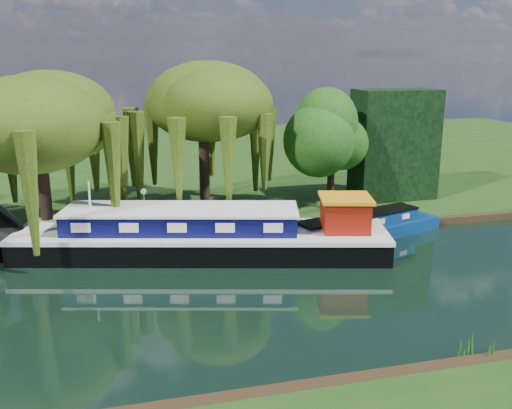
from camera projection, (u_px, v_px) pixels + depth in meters
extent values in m
plane|color=black|center=(151.00, 307.00, 25.37)|extent=(120.00, 120.00, 0.00)
cube|color=#17340E|center=(124.00, 164.00, 57.12)|extent=(120.00, 52.00, 0.45)
cube|color=black|center=(202.00, 245.00, 32.02)|extent=(20.97, 9.61, 1.37)
cube|color=silver|center=(202.00, 232.00, 31.81)|extent=(21.10, 9.72, 0.25)
cube|color=#0A0A3E|center=(181.00, 220.00, 31.64)|extent=(13.12, 6.40, 1.08)
cube|color=silver|center=(181.00, 209.00, 31.49)|extent=(13.39, 6.68, 0.14)
cube|color=maroon|center=(345.00, 215.00, 31.54)|extent=(3.06, 3.06, 1.71)
cube|color=orange|center=(346.00, 198.00, 31.30)|extent=(3.41, 3.41, 0.18)
cylinder|color=silver|center=(90.00, 205.00, 31.45)|extent=(0.11, 0.11, 2.73)
cube|color=navy|center=(359.00, 235.00, 34.44)|extent=(12.00, 5.46, 0.90)
cube|color=navy|center=(359.00, 222.00, 34.23)|extent=(8.43, 3.92, 0.75)
cube|color=black|center=(359.00, 215.00, 34.12)|extent=(8.56, 4.04, 0.10)
cube|color=silver|center=(326.00, 233.00, 31.99)|extent=(0.59, 0.23, 0.32)
cube|color=silver|center=(355.00, 227.00, 33.06)|extent=(0.59, 0.23, 0.32)
cube|color=silver|center=(381.00, 222.00, 34.13)|extent=(0.59, 0.23, 0.32)
cube|color=silver|center=(406.00, 216.00, 35.19)|extent=(0.59, 0.23, 0.32)
imported|color=silver|center=(349.00, 242.00, 34.20)|extent=(2.27, 2.07, 1.03)
cylinder|color=black|center=(45.00, 191.00, 33.37)|extent=(0.70, 0.70, 5.42)
ellipsoid|color=#2D420E|center=(38.00, 124.00, 32.37)|extent=(7.57, 7.57, 4.89)
cylinder|color=black|center=(204.00, 172.00, 38.40)|extent=(0.78, 0.78, 5.49)
ellipsoid|color=#2D420E|center=(203.00, 113.00, 37.39)|extent=(7.50, 7.50, 4.85)
cylinder|color=black|center=(331.00, 169.00, 39.42)|extent=(0.49, 0.49, 5.44)
ellipsoid|color=#154210|center=(332.00, 137.00, 38.85)|extent=(4.35, 4.35, 4.35)
cube|color=black|center=(394.00, 144.00, 41.94)|extent=(6.00, 3.00, 8.00)
cylinder|color=silver|center=(145.00, 212.00, 34.91)|extent=(0.10, 0.10, 2.20)
sphere|color=white|center=(144.00, 191.00, 34.59)|extent=(0.36, 0.36, 0.36)
cylinder|color=silver|center=(66.00, 237.00, 32.01)|extent=(0.16, 0.16, 1.00)
cylinder|color=silver|center=(190.00, 228.00, 33.71)|extent=(0.16, 0.16, 1.00)
cylinder|color=silver|center=(287.00, 221.00, 35.17)|extent=(0.16, 0.16, 1.00)
cone|color=#1F4713|center=(473.00, 349.00, 20.70)|extent=(1.20, 1.20, 1.10)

